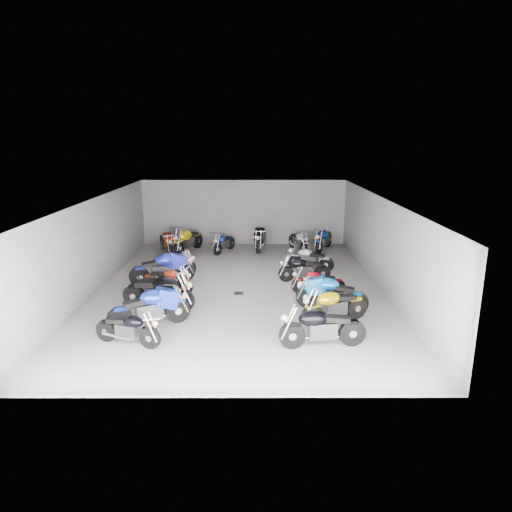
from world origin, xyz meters
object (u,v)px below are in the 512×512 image
object	(u,v)px
motorcycle_right_b	(334,306)
motorcycle_back_a	(166,242)
motorcycle_right_f	(310,259)
drain_grate	(239,293)
motorcycle_right_a	(321,327)
motorcycle_back_d	(261,238)
motorcycle_left_f	(175,262)
motorcycle_left_a	(128,328)
motorcycle_right_c	(331,294)
motorcycle_left_d	(167,280)
motorcycle_left_c	(159,292)
motorcycle_back_b	(188,240)
motorcycle_back_f	(324,239)
motorcycle_back_c	(224,243)
motorcycle_left_b	(150,308)
motorcycle_right_d	(318,282)
motorcycle_left_e	(163,269)
motorcycle_back_e	(299,241)
motorcycle_right_e	(304,269)

from	to	relation	value
motorcycle_right_b	motorcycle_back_a	size ratio (longest dim) A/B	1.04
motorcycle_right_b	motorcycle_right_f	bearing A→B (deg)	-23.20
drain_grate	motorcycle_right_a	size ratio (longest dim) A/B	0.14
motorcycle_back_a	motorcycle_back_d	world-z (taller)	motorcycle_back_d
motorcycle_left_f	motorcycle_back_a	xyz separation A→B (m)	(-0.96, 3.34, 0.05)
motorcycle_left_a	motorcycle_right_c	bearing A→B (deg)	133.05
motorcycle_left_d	motorcycle_left_c	bearing A→B (deg)	21.00
motorcycle_left_f	motorcycle_back_b	distance (m)	3.39
motorcycle_right_b	motorcycle_back_f	bearing A→B (deg)	-30.28
motorcycle_back_c	motorcycle_back_f	size ratio (longest dim) A/B	0.83
motorcycle_left_a	drain_grate	bearing A→B (deg)	165.61
motorcycle_left_f	motorcycle_right_b	distance (m)	7.41
motorcycle_left_b	motorcycle_back_f	size ratio (longest dim) A/B	1.02
motorcycle_left_d	motorcycle_right_b	xyz separation A→B (m)	(5.31, -2.59, 0.05)
motorcycle_left_d	motorcycle_back_a	size ratio (longest dim) A/B	0.96
motorcycle_back_a	motorcycle_right_a	bearing A→B (deg)	97.15
motorcycle_back_d	motorcycle_left_d	bearing A→B (deg)	70.59
motorcycle_right_c	motorcycle_back_d	size ratio (longest dim) A/B	0.92
motorcycle_right_d	motorcycle_back_d	world-z (taller)	motorcycle_back_d
motorcycle_left_e	motorcycle_back_c	world-z (taller)	motorcycle_left_e
motorcycle_back_e	motorcycle_back_f	size ratio (longest dim) A/B	0.93
motorcycle_left_a	motorcycle_left_c	xyz separation A→B (m)	(0.29, 2.51, 0.12)
motorcycle_back_b	motorcycle_right_a	bearing A→B (deg)	138.77
motorcycle_left_b	motorcycle_left_f	bearing A→B (deg)	157.90
motorcycle_left_e	motorcycle_right_e	size ratio (longest dim) A/B	1.16
motorcycle_right_b	motorcycle_right_c	bearing A→B (deg)	-27.34
motorcycle_right_d	motorcycle_back_b	world-z (taller)	motorcycle_back_b
motorcycle_back_a	motorcycle_left_e	bearing A→B (deg)	76.06
motorcycle_right_c	motorcycle_right_e	bearing A→B (deg)	29.45
motorcycle_left_e	motorcycle_back_d	world-z (taller)	motorcycle_left_e
motorcycle_back_f	motorcycle_right_b	bearing A→B (deg)	107.61
motorcycle_right_d	motorcycle_back_d	size ratio (longest dim) A/B	0.78
motorcycle_left_f	motorcycle_back_a	distance (m)	3.47
motorcycle_right_b	motorcycle_left_b	bearing A→B (deg)	68.99
motorcycle_right_e	motorcycle_back_a	xyz separation A→B (m)	(-5.97, 4.38, 0.03)
motorcycle_left_b	motorcycle_back_e	bearing A→B (deg)	125.91
motorcycle_left_e	motorcycle_right_a	xyz separation A→B (m)	(5.07, -5.23, -0.03)
motorcycle_right_b	motorcycle_back_b	size ratio (longest dim) A/B	0.90
motorcycle_right_e	motorcycle_back_b	world-z (taller)	motorcycle_back_b
motorcycle_left_e	motorcycle_back_f	distance (m)	8.29
drain_grate	motorcycle_back_d	size ratio (longest dim) A/B	0.14
motorcycle_left_b	motorcycle_back_b	world-z (taller)	motorcycle_back_b
motorcycle_right_a	motorcycle_right_c	xyz separation A→B (m)	(0.64, 2.54, 0.00)
motorcycle_left_c	motorcycle_right_a	bearing A→B (deg)	75.62
motorcycle_right_f	motorcycle_back_f	world-z (taller)	motorcycle_back_f
motorcycle_back_e	motorcycle_back_b	bearing A→B (deg)	-15.78
motorcycle_left_b	motorcycle_back_b	distance (m)	8.66
motorcycle_left_d	motorcycle_back_e	bearing A→B (deg)	159.32
motorcycle_back_e	motorcycle_right_c	bearing A→B (deg)	74.59
motorcycle_back_d	motorcycle_back_e	size ratio (longest dim) A/B	1.18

